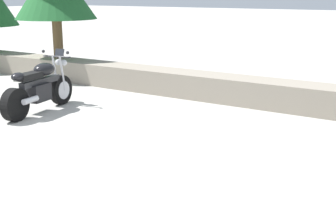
# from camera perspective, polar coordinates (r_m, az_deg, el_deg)

# --- Properties ---
(ground_plane) EXTENTS (120.00, 120.00, 0.00)m
(ground_plane) POSITION_cam_1_polar(r_m,az_deg,el_deg) (7.21, -18.95, -4.88)
(ground_plane) COLOR #A3A099
(stone_wall) EXTENTS (36.00, 0.80, 0.55)m
(stone_wall) POSITION_cam_1_polar(r_m,az_deg,el_deg) (10.66, 1.33, 3.67)
(stone_wall) COLOR gray
(stone_wall) RESTS_ON ground
(motorcycle_black_near_left) EXTENTS (0.77, 2.06, 1.18)m
(motorcycle_black_near_left) POSITION_cam_1_polar(r_m,az_deg,el_deg) (9.39, -15.70, 2.91)
(motorcycle_black_near_left) COLOR black
(motorcycle_black_near_left) RESTS_ON ground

